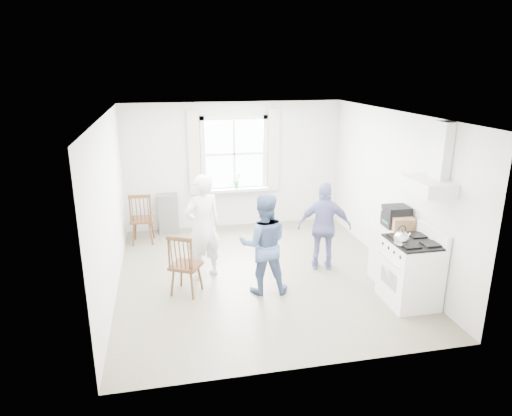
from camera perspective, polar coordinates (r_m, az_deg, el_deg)
The scene contains 15 objects.
room_shell at distance 7.13m, azimuth 0.44°, elevation 1.23°, with size 4.62×5.12×2.64m.
window_assembly at distance 9.43m, azimuth -2.72°, elevation 6.21°, with size 1.88×0.24×1.70m.
range_hood at distance 6.55m, azimuth 21.16°, elevation 4.02°, with size 0.45×0.76×0.94m.
shelf_unit at distance 9.47m, azimuth -10.90°, elevation -0.68°, with size 0.40×0.30×0.80m, color slate.
gas_stove at distance 6.90m, azimuth 18.75°, elevation -7.52°, with size 0.68×0.76×1.12m.
kettle at distance 6.49m, azimuth 17.70°, elevation -3.63°, with size 0.20×0.20×0.29m.
low_cabinet at distance 7.50m, azimuth 16.54°, elevation -5.57°, with size 0.50×0.55×0.90m, color silver.
stereo_stack at distance 7.35m, azimuth 17.12°, elevation -0.99°, with size 0.37×0.34×0.32m.
cardboard_box at distance 7.21m, azimuth 17.87°, elevation -1.93°, with size 0.32×0.23×0.20m, color #8E6744.
windsor_chair_a at distance 8.86m, azimuth -14.17°, elevation -0.68°, with size 0.46×0.45×1.01m.
windsor_chair_b at distance 6.76m, azimuth -9.21°, elevation -6.33°, with size 0.55×0.55×0.97m.
person_left at distance 7.24m, azimuth -6.67°, elevation -2.36°, with size 0.62×0.62×1.71m, color white.
person_mid at distance 6.75m, azimuth 0.97°, elevation -4.53°, with size 0.74×0.74×1.53m, color #4D638F.
person_right at distance 7.60m, azimuth 8.55°, elevation -2.33°, with size 0.88×0.88×1.49m, color navy.
potted_plant at distance 9.45m, azimuth -2.41°, elevation 3.45°, with size 0.18×0.18×0.33m, color #306C30.
Camera 1 is at (-1.45, -6.70, 3.28)m, focal length 32.00 mm.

